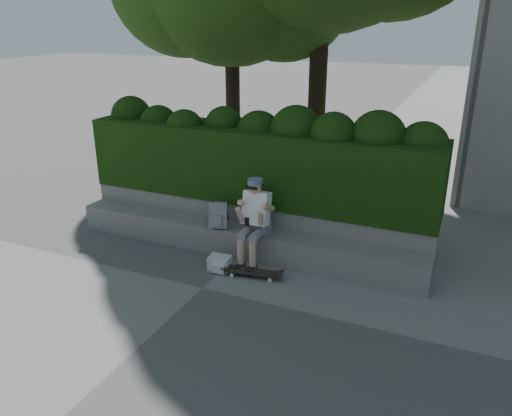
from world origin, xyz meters
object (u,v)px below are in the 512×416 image
at_px(backpack_plaid, 218,215).
at_px(backpack_ground, 220,263).
at_px(person, 255,218).
at_px(skateboard, 252,272).

relative_size(backpack_plaid, backpack_ground, 1.27).
height_order(person, skateboard, person).
bearing_deg(backpack_plaid, skateboard, -55.81).
relative_size(skateboard, backpack_plaid, 2.04).
relative_size(person, backpack_plaid, 3.26).
height_order(person, backpack_plaid, person).
xyz_separation_m(backpack_plaid, backpack_ground, (0.29, -0.53, -0.55)).
xyz_separation_m(person, backpack_ground, (-0.39, -0.45, -0.64)).
height_order(skateboard, backpack_plaid, backpack_plaid).
relative_size(person, skateboard, 1.60).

